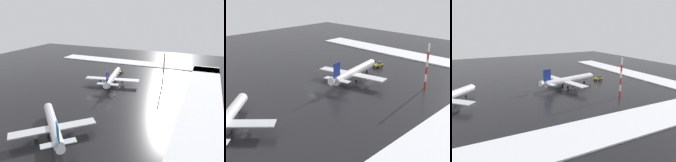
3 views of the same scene
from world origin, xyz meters
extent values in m
plane|color=black|center=(0.00, 0.00, 0.00)|extent=(240.00, 240.00, 0.00)
cube|color=white|center=(0.00, -50.00, 0.23)|extent=(152.00, 16.00, 0.46)
cube|color=white|center=(67.00, 0.00, 0.23)|extent=(14.00, 116.00, 0.46)
cylinder|color=white|center=(18.93, -4.30, 3.34)|extent=(28.69, 9.00, 3.24)
cone|color=white|center=(34.07, -1.15, 3.34)|extent=(2.87, 3.48, 3.08)
cone|color=white|center=(3.61, -7.48, 3.91)|extent=(3.90, 3.39, 3.16)
cube|color=white|center=(14.54, 2.78, 3.05)|extent=(6.63, 13.00, 0.34)
cylinder|color=gray|center=(15.39, 1.01, 2.10)|extent=(3.56, 2.53, 1.91)
cube|color=white|center=(17.72, -12.54, 3.05)|extent=(6.63, 13.00, 0.34)
cylinder|color=gray|center=(17.80, -10.57, 2.10)|extent=(3.56, 2.53, 1.91)
cube|color=navy|center=(5.85, -7.01, 7.44)|extent=(3.81, 1.11, 5.34)
cube|color=white|center=(5.45, -4.17, 3.72)|extent=(3.36, 4.99, 0.23)
cube|color=white|center=(6.62, -9.78, 3.72)|extent=(3.36, 4.99, 0.23)
cylinder|color=black|center=(28.74, -2.26, 1.91)|extent=(0.23, 0.23, 0.67)
cylinder|color=black|center=(28.74, -2.26, 0.52)|extent=(1.10, 0.54, 1.05)
cylinder|color=black|center=(15.70, -2.82, 1.91)|extent=(0.23, 0.23, 0.67)
cylinder|color=black|center=(15.70, -2.82, 0.52)|extent=(1.10, 0.54, 1.05)
cylinder|color=black|center=(16.55, -6.93, 1.91)|extent=(0.23, 0.23, 0.67)
cylinder|color=black|center=(16.55, -6.93, 0.52)|extent=(1.10, 0.54, 1.05)
cylinder|color=silver|center=(-34.62, -6.31, 3.16)|extent=(21.15, 21.46, 3.07)
cone|color=silver|center=(-24.38, 4.12, 3.16)|extent=(3.60, 3.59, 2.91)
cone|color=silver|center=(-44.99, -16.86, 3.70)|extent=(4.12, 4.13, 2.98)
cube|color=silver|center=(-41.79, -3.06, 2.89)|extent=(11.15, 11.05, 0.32)
cylinder|color=gray|center=(-40.19, -4.00, 1.98)|extent=(3.44, 3.45, 1.80)
cube|color=silver|center=(-31.24, -13.42, 2.89)|extent=(11.15, 11.05, 0.32)
cylinder|color=gray|center=(-32.21, -11.84, 1.98)|extent=(3.44, 3.45, 1.80)
cube|color=#0C5999|center=(-43.47, -15.32, 7.04)|extent=(2.76, 2.80, 5.05)
cube|color=silver|center=(-45.27, -13.29, 3.52)|extent=(4.73, 4.71, 0.22)
cube|color=silver|center=(-41.41, -17.09, 3.52)|extent=(4.73, 4.71, 0.22)
cylinder|color=black|center=(-27.98, 0.45, 1.80)|extent=(0.22, 0.22, 0.63)
cylinder|color=black|center=(-27.98, 0.45, 0.50)|extent=(0.92, 0.93, 0.99)
cylinder|color=black|center=(-37.93, -6.85, 1.80)|extent=(0.22, 0.22, 0.63)
cylinder|color=black|center=(-37.93, -6.85, 0.50)|extent=(0.92, 0.93, 0.99)
cylinder|color=black|center=(-35.10, -9.63, 1.80)|extent=(0.22, 0.22, 0.63)
cylinder|color=black|center=(-35.10, -9.63, 0.50)|extent=(0.92, 0.93, 0.99)
cube|color=gold|center=(38.51, -0.81, 1.15)|extent=(4.75, 2.54, 0.50)
cube|color=#3F5160|center=(39.43, -0.88, 1.95)|extent=(1.51, 1.60, 1.10)
cylinder|color=black|center=(40.19, 0.06, 0.45)|extent=(0.92, 0.39, 0.90)
cylinder|color=black|center=(40.04, -1.92, 0.45)|extent=(0.92, 0.39, 0.90)
cylinder|color=black|center=(36.98, 0.30, 0.45)|extent=(0.92, 0.39, 0.90)
cylinder|color=black|center=(36.83, -1.67, 0.45)|extent=(0.92, 0.39, 0.90)
cylinder|color=black|center=(43.96, 4.84, 0.42)|extent=(0.16, 0.16, 0.85)
cylinder|color=black|center=(44.16, 4.78, 0.42)|extent=(0.16, 0.16, 0.85)
cylinder|color=orange|center=(44.06, 4.81, 1.16)|extent=(0.36, 0.36, 0.62)
sphere|color=tan|center=(44.06, 4.81, 1.59)|extent=(0.24, 0.24, 0.24)
cylinder|color=black|center=(13.51, -4.64, 0.42)|extent=(0.16, 0.16, 0.85)
cylinder|color=black|center=(13.65, -4.78, 0.42)|extent=(0.16, 0.16, 0.85)
cylinder|color=orange|center=(13.58, -4.71, 1.16)|extent=(0.36, 0.36, 0.62)
sphere|color=tan|center=(13.58, -4.71, 1.59)|extent=(0.24, 0.24, 0.24)
cylinder|color=black|center=(39.83, 4.67, 0.42)|extent=(0.16, 0.16, 0.85)
cylinder|color=black|center=(40.02, 4.64, 0.42)|extent=(0.16, 0.16, 0.85)
cylinder|color=orange|center=(39.92, 4.65, 1.16)|extent=(0.36, 0.36, 0.62)
sphere|color=tan|center=(39.92, 4.65, 1.59)|extent=(0.24, 0.24, 0.24)
cylinder|color=red|center=(29.21, -29.09, 1.39)|extent=(0.70, 0.70, 2.77)
cylinder|color=white|center=(29.21, -29.09, 4.16)|extent=(0.70, 0.70, 2.77)
cylinder|color=red|center=(29.21, -29.09, 6.93)|extent=(0.70, 0.70, 2.77)
cylinder|color=white|center=(29.21, -29.09, 9.71)|extent=(0.70, 0.70, 2.77)
cylinder|color=red|center=(29.21, -29.09, 12.48)|extent=(0.70, 0.70, 2.77)
cylinder|color=white|center=(29.21, -29.09, 15.26)|extent=(0.70, 0.70, 2.77)
camera|label=1|loc=(-84.13, -49.10, 38.32)|focal=35.00mm
camera|label=2|loc=(-61.03, -73.99, 37.70)|focal=45.00mm
camera|label=3|loc=(-31.17, -95.65, 28.92)|focal=35.00mm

